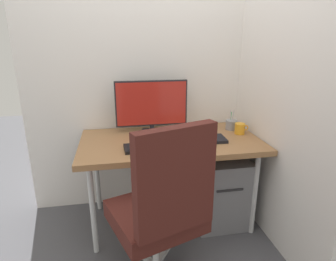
# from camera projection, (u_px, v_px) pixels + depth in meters

# --- Properties ---
(ground_plane) EXTENTS (8.00, 8.00, 0.00)m
(ground_plane) POSITION_uv_depth(u_px,v_px,m) (170.00, 219.00, 2.49)
(ground_plane) COLOR #4C4C51
(wall_back) EXTENTS (2.37, 0.04, 2.80)m
(wall_back) POSITION_uv_depth(u_px,v_px,m) (162.00, 51.00, 2.44)
(wall_back) COLOR white
(wall_back) RESTS_ON ground_plane
(wall_side_right) EXTENTS (0.04, 1.72, 2.80)m
(wall_side_right) POSITION_uv_depth(u_px,v_px,m) (274.00, 54.00, 2.06)
(wall_side_right) COLOR white
(wall_side_right) RESTS_ON ground_plane
(desk) EXTENTS (1.41, 0.76, 0.74)m
(desk) POSITION_uv_depth(u_px,v_px,m) (171.00, 146.00, 2.28)
(desk) COLOR #996B42
(desk) RESTS_ON ground_plane
(office_chair) EXTENTS (0.64, 0.65, 1.10)m
(office_chair) POSITION_uv_depth(u_px,v_px,m) (162.00, 207.00, 1.67)
(office_chair) COLOR black
(office_chair) RESTS_ON ground_plane
(filing_cabinet) EXTENTS (0.42, 0.57, 0.58)m
(filing_cabinet) POSITION_uv_depth(u_px,v_px,m) (216.00, 186.00, 2.46)
(filing_cabinet) COLOR slate
(filing_cabinet) RESTS_ON ground_plane
(monitor) EXTENTS (0.61, 0.13, 0.44)m
(monitor) POSITION_uv_depth(u_px,v_px,m) (152.00, 104.00, 2.39)
(monitor) COLOR black
(monitor) RESTS_ON desk
(keyboard) EXTENTS (0.45, 0.18, 0.03)m
(keyboard) POSITION_uv_depth(u_px,v_px,m) (155.00, 146.00, 2.08)
(keyboard) COLOR black
(keyboard) RESTS_ON desk
(mouse) EXTENTS (0.07, 0.10, 0.04)m
(mouse) POSITION_uv_depth(u_px,v_px,m) (201.00, 143.00, 2.12)
(mouse) COLOR #9EA0A5
(mouse) RESTS_ON desk
(pen_holder) EXTENTS (0.10, 0.10, 0.17)m
(pen_holder) POSITION_uv_depth(u_px,v_px,m) (231.00, 125.00, 2.50)
(pen_holder) COLOR gray
(pen_holder) RESTS_ON desk
(notebook) EXTENTS (0.12, 0.18, 0.02)m
(notebook) POSITION_uv_depth(u_px,v_px,m) (218.00, 139.00, 2.24)
(notebook) COLOR black
(notebook) RESTS_ON desk
(coffee_mug) EXTENTS (0.12, 0.08, 0.09)m
(coffee_mug) POSITION_uv_depth(u_px,v_px,m) (240.00, 129.00, 2.38)
(coffee_mug) COLOR orange
(coffee_mug) RESTS_ON desk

